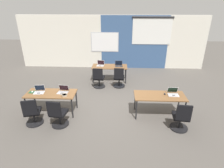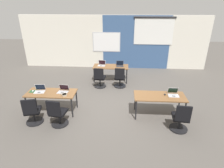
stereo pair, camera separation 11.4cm
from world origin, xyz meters
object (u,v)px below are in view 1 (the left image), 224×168
object	(u,v)px
mouse_near_left_end	(32,92)
laptop_near_left_inner	(63,91)
desk_near_right	(160,97)
chair_near_left_inner	(58,115)
chair_far_left	(99,79)
chair_near_right_end	(181,119)
desk_near_left	(51,95)
desk_far_center	(110,67)
laptop_near_right_end	(173,93)
laptop_near_left_end	(39,91)
chair_far_right	(119,79)
laptop_far_left	(100,65)
mouse_near_right_end	(165,94)
snack_bowl	(64,95)
chair_near_left_end	(33,114)
laptop_far_right	(119,65)

from	to	relation	value
mouse_near_left_end	laptop_near_left_inner	distance (m)	1.01
desk_near_right	chair_near_left_inner	size ratio (longest dim) A/B	1.74
chair_far_left	chair_near_right_end	distance (m)	3.87
desk_near_left	mouse_near_left_end	xyz separation A→B (m)	(-0.62, 0.03, 0.08)
desk_far_center	laptop_near_right_end	xyz separation A→B (m)	(2.18, -2.73, 0.11)
laptop_near_left_end	mouse_near_left_end	bearing A→B (deg)	174.56
desk_near_right	chair_far_right	bearing A→B (deg)	121.83
chair_far_right	chair_near_left_inner	distance (m)	3.36
laptop_far_left	chair_far_left	bearing A→B (deg)	-82.12
chair_far_right	mouse_near_right_end	distance (m)	2.55
chair_near_left_inner	laptop_near_right_end	world-z (taller)	laptop_near_right_end
laptop_near_left_end	chair_far_left	bearing A→B (deg)	42.50
desk_near_right	desk_far_center	distance (m)	3.30
chair_near_left_inner	laptop_near_left_inner	bearing A→B (deg)	-79.51
snack_bowl	laptop_far_left	bearing A→B (deg)	75.00
desk_near_left	mouse_near_right_end	world-z (taller)	mouse_near_right_end
mouse_near_right_end	chair_near_left_inner	bearing A→B (deg)	-165.86
mouse_near_left_end	mouse_near_right_end	xyz separation A→B (m)	(4.29, 0.04, -0.00)
desk_far_center	chair_near_left_end	xyz separation A→B (m)	(-2.10, -3.51, -0.28)
laptop_far_right	chair_near_left_inner	world-z (taller)	laptop_far_right
desk_far_center	laptop_far_right	xyz separation A→B (m)	(0.42, 0.03, 0.11)
snack_bowl	chair_near_left_inner	bearing A→B (deg)	-97.50
laptop_near_left_end	laptop_far_left	bearing A→B (deg)	51.84
laptop_far_left	desk_near_left	bearing A→B (deg)	-107.11
laptop_near_left_inner	chair_near_right_end	world-z (taller)	laptop_near_left_inner
laptop_far_right	chair_far_right	distance (m)	0.82
desk_far_center	chair_far_right	size ratio (longest dim) A/B	1.74
chair_far_right	laptop_far_left	xyz separation A→B (m)	(-0.87, 0.75, 0.39)
desk_near_left	desk_far_center	distance (m)	3.30
mouse_near_left_end	chair_near_left_inner	size ratio (longest dim) A/B	0.12
laptop_near_left_end	chair_near_right_end	distance (m)	4.47
laptop_near_left_end	snack_bowl	xyz separation A→B (m)	(0.89, -0.23, -0.01)
desk_far_center	laptop_near_right_end	size ratio (longest dim) A/B	4.78
laptop_far_left	chair_near_left_end	bearing A→B (deg)	-107.34
chair_far_left	snack_bowl	size ratio (longest dim) A/B	5.18
desk_near_right	mouse_near_left_end	xyz separation A→B (m)	(-4.12, 0.03, 0.08)
laptop_far_left	desk_near_right	bearing A→B (deg)	-44.97
chair_far_left	desk_near_left	bearing A→B (deg)	60.61
laptop_far_right	chair_far_right	xyz separation A→B (m)	(0.03, -0.72, -0.39)
chair_near_left_inner	laptop_near_right_end	xyz separation A→B (m)	(3.50, 0.82, 0.39)
laptop_far_left	laptop_far_right	bearing A→B (deg)	5.93
snack_bowl	chair_far_right	bearing A→B (deg)	53.78
mouse_near_right_end	chair_near_left_end	bearing A→B (deg)	-169.03
desk_far_center	mouse_near_left_end	distance (m)	3.65
desk_near_right	chair_near_left_inner	xyz separation A→B (m)	(-3.07, -0.75, -0.28)
laptop_far_left	chair_far_right	bearing A→B (deg)	-33.08
laptop_far_left	snack_bowl	world-z (taller)	laptop_far_left
laptop_far_left	chair_far_left	size ratio (longest dim) A/B	0.40
mouse_near_right_end	snack_bowl	xyz separation A→B (m)	(-3.16, -0.26, 0.02)
laptop_near_right_end	mouse_near_right_end	world-z (taller)	laptop_near_right_end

